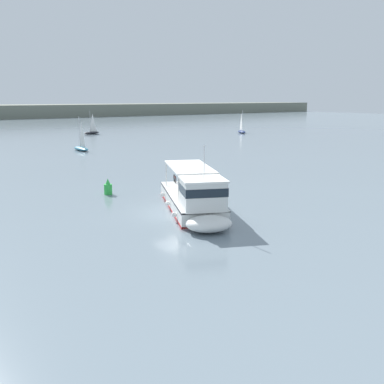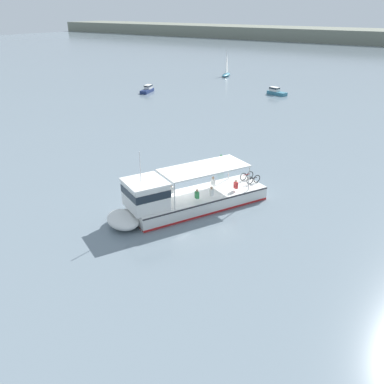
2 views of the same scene
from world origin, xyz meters
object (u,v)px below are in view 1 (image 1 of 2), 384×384
object	(u,v)px
sailboat_off_stern	(92,132)
channel_buoy	(108,188)
ferry_main	(195,200)
sailboat_off_bow	(81,147)
sailboat_horizon_east	(242,131)

from	to	relation	value
sailboat_off_stern	channel_buoy	distance (m)	66.71
ferry_main	sailboat_off_bow	distance (m)	42.76
sailboat_off_bow	sailboat_horizon_east	distance (m)	46.30
ferry_main	sailboat_off_stern	world-z (taller)	sailboat_off_stern
sailboat_off_bow	sailboat_off_stern	size ratio (longest dim) A/B	1.00
ferry_main	channel_buoy	distance (m)	9.96
ferry_main	sailboat_horizon_east	size ratio (longest dim) A/B	2.38
sailboat_off_bow	channel_buoy	xyz separation A→B (m)	(-10.46, -32.31, 0.03)
sailboat_horizon_east	sailboat_off_stern	world-z (taller)	same
sailboat_horizon_east	sailboat_off_bow	bearing A→B (deg)	-165.53
sailboat_off_stern	ferry_main	bearing A→B (deg)	-107.50
sailboat_off_bow	channel_buoy	bearing A→B (deg)	-107.95
ferry_main	sailboat_horizon_east	world-z (taller)	sailboat_horizon_east
sailboat_off_stern	channel_buoy	size ratio (longest dim) A/B	3.86
sailboat_off_stern	sailboat_horizon_east	bearing A→B (deg)	-30.66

